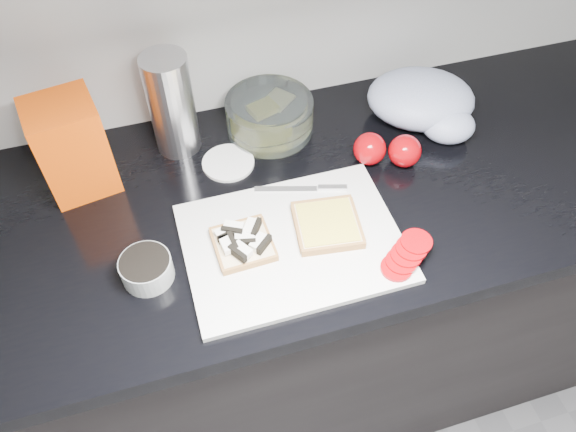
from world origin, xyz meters
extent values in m
cube|color=black|center=(0.00, 1.20, 0.43)|extent=(3.50, 0.60, 0.86)
cube|color=black|center=(0.00, 1.20, 0.88)|extent=(3.50, 0.64, 0.04)
cube|color=silver|center=(-0.06, 1.07, 0.91)|extent=(0.40, 0.30, 0.01)
cube|color=beige|center=(-0.15, 1.09, 0.92)|extent=(0.11, 0.11, 0.01)
cube|color=white|center=(-0.18, 1.11, 0.93)|extent=(0.04, 0.03, 0.01)
cube|color=black|center=(-0.18, 1.11, 0.93)|extent=(0.04, 0.02, 0.02)
cube|color=white|center=(-0.16, 1.12, 0.94)|extent=(0.04, 0.04, 0.01)
cube|color=black|center=(-0.16, 1.12, 0.94)|extent=(0.04, 0.03, 0.02)
cube|color=white|center=(-0.13, 1.11, 0.93)|extent=(0.04, 0.04, 0.01)
cube|color=black|center=(-0.13, 1.11, 0.93)|extent=(0.03, 0.04, 0.02)
cube|color=white|center=(-0.18, 1.08, 0.94)|extent=(0.03, 0.04, 0.01)
cube|color=black|center=(-0.18, 1.08, 0.94)|extent=(0.01, 0.04, 0.02)
cube|color=white|center=(-0.14, 1.09, 0.93)|extent=(0.04, 0.03, 0.01)
cube|color=black|center=(-0.14, 1.09, 0.93)|extent=(0.04, 0.02, 0.02)
cube|color=white|center=(-0.12, 1.07, 0.93)|extent=(0.04, 0.04, 0.01)
cube|color=black|center=(-0.12, 1.07, 0.93)|extent=(0.04, 0.03, 0.02)
cube|color=white|center=(-0.16, 1.06, 0.94)|extent=(0.04, 0.04, 0.01)
cube|color=black|center=(-0.16, 1.06, 0.94)|extent=(0.03, 0.04, 0.02)
cube|color=beige|center=(0.01, 1.08, 0.92)|extent=(0.13, 0.13, 0.02)
cube|color=gold|center=(0.01, 1.08, 0.93)|extent=(0.12, 0.12, 0.00)
cylinder|color=#970309|center=(0.10, 0.96, 0.92)|extent=(0.06, 0.06, 0.01)
cylinder|color=#970309|center=(0.11, 0.97, 0.92)|extent=(0.06, 0.06, 0.01)
cylinder|color=#970309|center=(0.13, 0.97, 0.92)|extent=(0.07, 0.07, 0.01)
cylinder|color=#970309|center=(0.14, 0.98, 0.93)|extent=(0.07, 0.07, 0.01)
cylinder|color=#970309|center=(0.15, 0.99, 0.93)|extent=(0.08, 0.08, 0.01)
cube|color=silver|center=(-0.03, 1.20, 0.91)|extent=(0.12, 0.05, 0.00)
cube|color=silver|center=(0.06, 1.17, 0.92)|extent=(0.06, 0.03, 0.01)
cylinder|color=gray|center=(-0.33, 1.08, 0.92)|extent=(0.09, 0.09, 0.05)
cylinder|color=black|center=(-0.33, 1.08, 0.94)|extent=(0.09, 0.09, 0.01)
cylinder|color=white|center=(-0.13, 1.31, 0.90)|extent=(0.12, 0.12, 0.01)
cylinder|color=silver|center=(-0.01, 1.39, 0.94)|extent=(0.19, 0.19, 0.08)
cube|color=gold|center=(-0.03, 1.39, 0.93)|extent=(0.07, 0.06, 0.04)
cube|color=#ECDF8D|center=(0.01, 1.41, 0.92)|extent=(0.08, 0.08, 0.01)
cube|color=#FC4A04|center=(-0.42, 1.35, 1.00)|extent=(0.15, 0.14, 0.20)
cylinder|color=silver|center=(-0.21, 1.40, 1.01)|extent=(0.09, 0.09, 0.22)
ellipsoid|color=#ACB7D4|center=(0.32, 1.34, 0.95)|extent=(0.29, 0.26, 0.10)
ellipsoid|color=#ACB7D4|center=(0.35, 1.26, 0.94)|extent=(0.14, 0.13, 0.07)
sphere|color=#970309|center=(0.16, 1.24, 0.93)|extent=(0.07, 0.07, 0.07)
sphere|color=#970309|center=(0.23, 1.21, 0.93)|extent=(0.07, 0.07, 0.07)
camera|label=1|loc=(-0.25, 0.47, 1.75)|focal=35.00mm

